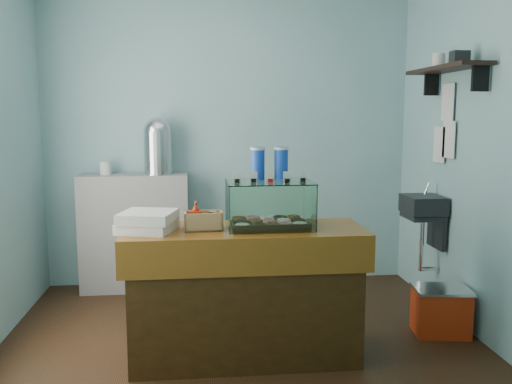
{
  "coord_description": "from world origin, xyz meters",
  "views": [
    {
      "loc": [
        -0.3,
        -3.76,
        1.65
      ],
      "look_at": [
        0.09,
        -0.15,
        1.13
      ],
      "focal_mm": 38.0,
      "sensor_mm": 36.0,
      "label": 1
    }
  ],
  "objects": [
    {
      "name": "counter",
      "position": [
        0.0,
        -0.25,
        0.46
      ],
      "size": [
        1.6,
        0.6,
        0.9
      ],
      "color": "#3F260C",
      "rests_on": "ground"
    },
    {
      "name": "condiment_crate",
      "position": [
        -0.28,
        -0.26,
        0.97
      ],
      "size": [
        0.25,
        0.16,
        0.19
      ],
      "rotation": [
        0.0,
        0.0,
        0.03
      ],
      "color": "tan",
      "rests_on": "counter"
    },
    {
      "name": "pastry_boxes",
      "position": [
        -0.63,
        -0.27,
        0.97
      ],
      "size": [
        0.41,
        0.41,
        0.13
      ],
      "rotation": [
        0.0,
        0.0,
        -0.28
      ],
      "color": "silver",
      "rests_on": "counter"
    },
    {
      "name": "ground",
      "position": [
        0.0,
        0.0,
        0.0
      ],
      "size": [
        3.5,
        3.5,
        0.0
      ],
      "primitive_type": "plane",
      "color": "black",
      "rests_on": "ground"
    },
    {
      "name": "room_shell",
      "position": [
        0.03,
        0.01,
        1.71
      ],
      "size": [
        3.54,
        3.04,
        2.82
      ],
      "color": "#75A8AB",
      "rests_on": "ground"
    },
    {
      "name": "display_case",
      "position": [
        0.17,
        -0.19,
        1.07
      ],
      "size": [
        0.57,
        0.42,
        0.53
      ],
      "rotation": [
        0.0,
        0.0,
        0.01
      ],
      "color": "black",
      "rests_on": "counter"
    },
    {
      "name": "back_shelf",
      "position": [
        -0.9,
        1.32,
        0.55
      ],
      "size": [
        1.0,
        0.32,
        1.1
      ],
      "primitive_type": "cube",
      "color": "gray",
      "rests_on": "ground"
    },
    {
      "name": "red_cooler",
      "position": [
        1.51,
        -0.01,
        0.18
      ],
      "size": [
        0.44,
        0.36,
        0.36
      ],
      "rotation": [
        0.0,
        0.0,
        -0.13
      ],
      "color": "red",
      "rests_on": "ground"
    },
    {
      "name": "coffee_urn",
      "position": [
        -0.67,
        1.31,
        1.38
      ],
      "size": [
        0.29,
        0.29,
        0.52
      ],
      "color": "silver",
      "rests_on": "back_shelf"
    }
  ]
}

